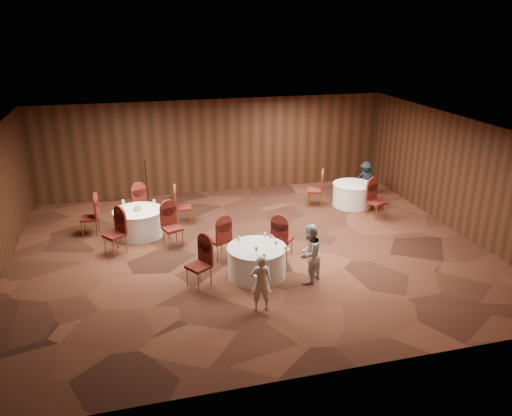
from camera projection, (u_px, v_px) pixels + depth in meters
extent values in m
plane|color=black|center=(251.00, 251.00, 13.05)|extent=(12.00, 12.00, 0.00)
plane|color=silver|center=(250.00, 130.00, 11.91)|extent=(12.00, 12.00, 0.00)
plane|color=black|center=(215.00, 146.00, 17.00)|extent=(12.00, 0.00, 12.00)
plane|color=black|center=(326.00, 292.00, 7.96)|extent=(12.00, 0.00, 12.00)
plane|color=black|center=(459.00, 175.00, 13.90)|extent=(0.00, 10.00, 10.00)
cylinder|color=white|center=(257.00, 262.00, 11.65)|extent=(1.36, 1.36, 0.72)
cylinder|color=white|center=(257.00, 248.00, 11.52)|extent=(1.38, 1.38, 0.03)
cylinder|color=white|center=(139.00, 223.00, 13.88)|extent=(1.35, 1.35, 0.72)
cylinder|color=white|center=(138.00, 211.00, 13.75)|extent=(1.38, 1.38, 0.03)
cylinder|color=white|center=(352.00, 195.00, 16.08)|extent=(1.25, 1.25, 0.72)
cylinder|color=white|center=(353.00, 184.00, 15.95)|extent=(1.28, 1.28, 0.03)
cylinder|color=silver|center=(256.00, 255.00, 11.12)|extent=(0.06, 0.06, 0.01)
cylinder|color=silver|center=(256.00, 253.00, 11.10)|extent=(0.01, 0.01, 0.11)
cone|color=silver|center=(256.00, 249.00, 11.07)|extent=(0.08, 0.08, 0.10)
cylinder|color=silver|center=(276.00, 249.00, 11.42)|extent=(0.06, 0.06, 0.01)
cylinder|color=silver|center=(276.00, 247.00, 11.40)|extent=(0.01, 0.01, 0.11)
cone|color=silver|center=(276.00, 243.00, 11.36)|extent=(0.08, 0.08, 0.10)
cylinder|color=silver|center=(265.00, 241.00, 11.85)|extent=(0.06, 0.06, 0.01)
cylinder|color=silver|center=(265.00, 238.00, 11.83)|extent=(0.01, 0.01, 0.11)
cone|color=silver|center=(265.00, 234.00, 11.79)|extent=(0.08, 0.08, 0.10)
cylinder|color=silver|center=(239.00, 245.00, 11.62)|extent=(0.06, 0.06, 0.01)
cylinder|color=silver|center=(239.00, 243.00, 11.60)|extent=(0.01, 0.01, 0.11)
cone|color=silver|center=(239.00, 239.00, 11.56)|extent=(0.08, 0.08, 0.10)
cylinder|color=white|center=(264.00, 257.00, 11.01)|extent=(0.15, 0.15, 0.01)
sphere|color=#9E6B33|center=(264.00, 256.00, 11.00)|extent=(0.08, 0.08, 0.08)
cylinder|color=white|center=(286.00, 250.00, 11.39)|extent=(0.15, 0.15, 0.01)
sphere|color=#9E6B33|center=(286.00, 248.00, 11.37)|extent=(0.08, 0.08, 0.08)
cylinder|color=white|center=(272.00, 238.00, 12.00)|extent=(0.15, 0.15, 0.01)
sphere|color=#9E6B33|center=(272.00, 236.00, 11.99)|extent=(0.08, 0.08, 0.08)
cylinder|color=silver|center=(154.00, 207.00, 13.99)|extent=(0.06, 0.06, 0.01)
cylinder|color=silver|center=(154.00, 205.00, 13.97)|extent=(0.01, 0.01, 0.11)
cone|color=silver|center=(154.00, 201.00, 13.94)|extent=(0.08, 0.08, 0.10)
cylinder|color=silver|center=(124.00, 207.00, 13.96)|extent=(0.06, 0.06, 0.01)
cylinder|color=silver|center=(123.00, 205.00, 13.94)|extent=(0.01, 0.01, 0.11)
cone|color=silver|center=(123.00, 202.00, 13.90)|extent=(0.08, 0.08, 0.10)
cylinder|color=silver|center=(137.00, 215.00, 13.37)|extent=(0.06, 0.06, 0.01)
cylinder|color=silver|center=(137.00, 213.00, 13.35)|extent=(0.01, 0.01, 0.11)
cone|color=silver|center=(137.00, 210.00, 13.31)|extent=(0.08, 0.08, 0.10)
cylinder|color=#906039|center=(138.00, 209.00, 13.74)|extent=(0.22, 0.22, 0.06)
sphere|color=#9E6B33|center=(136.00, 207.00, 13.73)|extent=(0.07, 0.07, 0.07)
sphere|color=#9E6B33|center=(139.00, 207.00, 13.71)|extent=(0.07, 0.07, 0.07)
cylinder|color=silver|center=(362.00, 186.00, 15.74)|extent=(0.06, 0.06, 0.01)
cylinder|color=silver|center=(363.00, 184.00, 15.72)|extent=(0.01, 0.01, 0.11)
cone|color=silver|center=(363.00, 181.00, 15.69)|extent=(0.08, 0.08, 0.10)
cylinder|color=black|center=(148.00, 204.00, 16.26)|extent=(0.24, 0.24, 0.02)
cylinder|color=black|center=(147.00, 183.00, 15.99)|extent=(0.02, 0.02, 1.48)
cylinder|color=black|center=(145.00, 161.00, 15.79)|extent=(0.04, 0.12, 0.04)
imported|color=silver|center=(261.00, 283.00, 10.21)|extent=(0.48, 0.34, 1.24)
imported|color=silver|center=(309.00, 254.00, 11.27)|extent=(0.87, 0.85, 1.41)
imported|color=#151E2F|center=(366.00, 179.00, 16.90)|extent=(0.87, 0.85, 1.20)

